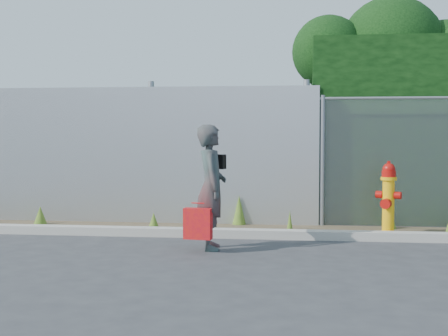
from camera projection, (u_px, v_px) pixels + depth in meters
ground at (236, 265)px, 6.92m from camera, size 80.00×80.00×0.00m
curb at (249, 234)px, 8.70m from camera, size 16.00×0.22×0.12m
weed_strip at (289, 223)px, 9.29m from camera, size 16.00×1.29×0.53m
corrugated_fence at (58, 155)px, 10.22m from camera, size 8.50×0.21×2.30m
fire_hydrant at (388, 200)px, 8.87m from camera, size 0.36×0.32×1.07m
woman at (211, 187)px, 7.82m from camera, size 0.48×0.63×1.57m
red_tote_bag at (198, 224)px, 7.60m from camera, size 0.34×0.13×0.45m
black_shoulder_bag at (216, 162)px, 8.06m from camera, size 0.25×0.10×0.19m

